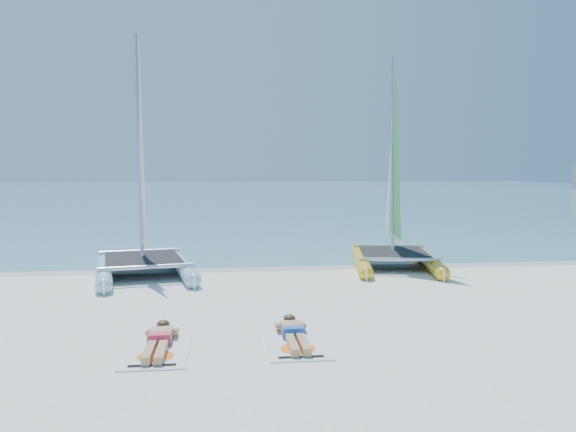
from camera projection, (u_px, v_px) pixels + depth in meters
name	position (u px, v px, depth m)	size (l,w,h in m)	color
ground	(298.00, 314.00, 11.20)	(140.00, 140.00, 0.00)	white
sea	(236.00, 191.00, 73.59)	(140.00, 115.00, 0.01)	#73AEC1
wet_sand_strip	(274.00, 267.00, 16.65)	(140.00, 1.40, 0.01)	beige
catamaran_blue	(141.00, 198.00, 15.40)	(3.45, 5.54, 7.03)	#BCDFF7
catamaran_yellow	(393.00, 195.00, 17.10)	(3.18, 5.41, 6.72)	yellow
towel_a	(158.00, 350.00, 8.95)	(1.00, 1.85, 0.02)	white
sunbather_a	(159.00, 340.00, 9.13)	(0.37, 1.73, 0.26)	tan
towel_b	(295.00, 343.00, 9.32)	(1.00, 1.85, 0.02)	white
sunbather_b	(294.00, 333.00, 9.50)	(0.37, 1.73, 0.26)	tan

